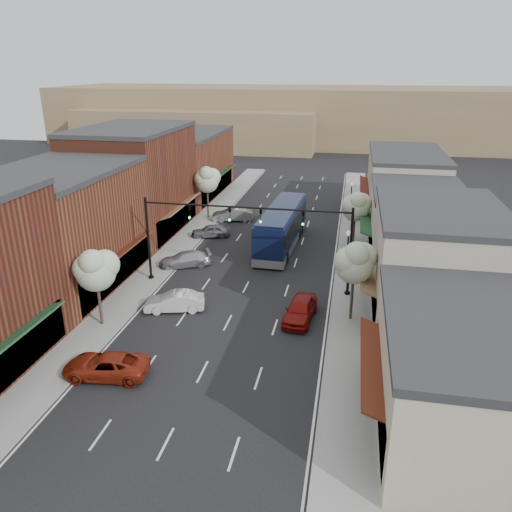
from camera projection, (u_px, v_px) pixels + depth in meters
The scene contains 29 objects.
ground at pixel (220, 337), 32.56m from camera, with size 160.00×160.00×0.00m, color black.
sidewalk_left at pixel (187, 238), 50.99m from camera, with size 2.80×73.00×0.15m, color gray.
sidewalk_right at pixel (354, 249), 48.00m from camera, with size 2.80×73.00×0.15m, color gray.
curb_left at pixel (200, 239), 50.74m from camera, with size 0.25×73.00×0.17m, color gray.
curb_right at pixel (339, 248), 48.25m from camera, with size 0.25×73.00×0.17m, color gray.
bldg_left_midnear at pixel (62, 229), 38.93m from camera, with size 10.14×14.10×9.40m.
bldg_left_midfar at pixel (135, 181), 51.49m from camera, with size 10.14×14.10×10.90m.
bldg_left_far at pixel (185, 165), 66.60m from camera, with size 10.14×18.10×8.40m.
bldg_right_near at pixel (466, 375), 23.58m from camera, with size 9.14×12.10×5.90m.
bldg_right_midnear at pixel (434, 263), 34.22m from camera, with size 9.14×12.10×7.90m.
bldg_right_midfar at pixel (415, 223), 45.49m from camera, with size 9.14×12.10×6.40m.
bldg_right_far at pixel (403, 184), 58.14m from camera, with size 9.14×16.10×7.40m.
hill_far at pixel (321, 115), 112.89m from camera, with size 120.00×30.00×12.00m, color #7A6647.
hill_near at pixel (200, 128), 107.06m from camera, with size 50.00×20.00×8.00m, color #7A6647.
signal_mast_right at pixel (319, 237), 37.24m from camera, with size 8.22×0.46×7.00m.
signal_mast_left at pixel (176, 228), 39.24m from camera, with size 8.22×0.46×7.00m.
tree_right_near at pixel (355, 261), 33.10m from camera, with size 2.85×2.65×5.95m.
tree_right_far at pixel (356, 206), 47.92m from camera, with size 2.85×2.65×5.43m.
tree_left_near at pixel (96, 269), 32.47m from camera, with size 2.85×2.65×5.69m.
tree_left_far at pixel (207, 179), 56.16m from camera, with size 2.85×2.65×6.13m.
lamp_post_near at pixel (348, 248), 39.72m from camera, with size 0.44×0.44×4.44m.
lamp_post_far at pixel (351, 195), 55.76m from camera, with size 0.44×0.44×4.44m.
coach_bus at pixel (282, 226), 48.14m from camera, with size 3.41×13.02×3.94m.
red_hatchback at pixel (300, 309), 34.56m from camera, with size 1.85×4.59×1.57m, color maroon.
parked_car_a at pixel (106, 366), 28.28m from camera, with size 2.26×4.89×1.36m, color maroon.
parked_car_b at pixel (174, 302), 35.89m from camera, with size 1.49×4.28×1.41m, color silver.
parked_car_c at pixel (185, 259), 43.83m from camera, with size 1.84×4.53×1.31m, color #AAAAB0.
parked_car_d at pixel (211, 231), 51.27m from camera, with size 1.57×3.91×1.33m, color slate.
parked_car_e at pixel (233, 215), 56.60m from camera, with size 1.59×4.56×1.50m, color gray.
Camera 1 is at (7.74, -27.53, 16.63)m, focal length 35.00 mm.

